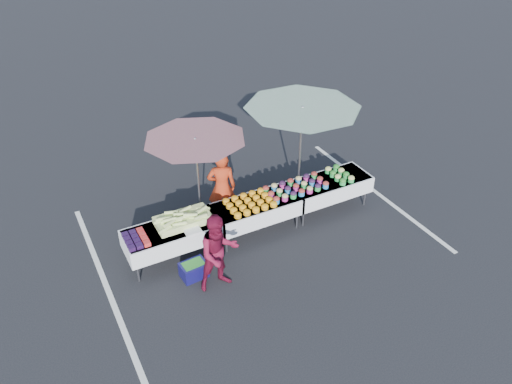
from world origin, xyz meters
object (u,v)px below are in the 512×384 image
table_center (256,209)px  storage_bin (194,270)px  table_left (173,235)px  vendor (222,187)px  umbrella_right (302,116)px  table_right (329,186)px  customer (219,253)px  umbrella_left (196,146)px

table_center → storage_bin: (-1.67, -0.65, -0.42)m
table_left → vendor: bearing=27.5°
umbrella_right → storage_bin: umbrella_right is taller
table_right → customer: size_ratio=1.20×
table_right → table_center: bearing=180.0°
table_center → umbrella_right: size_ratio=0.61×
umbrella_left → customer: bearing=-102.4°
table_left → umbrella_right: umbrella_right is taller
table_left → table_center: (1.80, 0.00, 0.00)m
table_right → storage_bin: bearing=-169.4°
vendor → umbrella_right: umbrella_right is taller
table_center → umbrella_left: (-0.91, 0.80, 1.30)m
customer → umbrella_right: (2.59, 1.48, 1.44)m
table_left → storage_bin: bearing=-78.3°
table_left → customer: bearing=-66.3°
umbrella_left → umbrella_right: 2.24m
customer → umbrella_left: 2.23m
storage_bin → vendor: bearing=43.4°
table_right → umbrella_left: size_ratio=0.90×
customer → umbrella_left: size_ratio=0.74×
table_right → umbrella_left: 3.11m
umbrella_right → storage_bin: bearing=-160.3°
vendor → storage_bin: bearing=69.0°
table_left → vendor: vendor is taller
table_center → umbrella_left: umbrella_left is taller
customer → storage_bin: bearing=130.7°
table_left → storage_bin: (0.13, -0.65, -0.42)m
umbrella_right → table_center: bearing=-162.5°
umbrella_left → storage_bin: size_ratio=4.10×
table_center → umbrella_right: bearing=17.5°
umbrella_right → customer: bearing=-150.2°
table_right → vendor: size_ratio=1.12×
table_left → vendor: (1.37, 0.71, 0.25)m
storage_bin → umbrella_left: bearing=58.1°
table_left → table_center: size_ratio=1.00×
table_left → table_center: bearing=0.0°
table_center → table_right: 1.80m
table_right → umbrella_left: umbrella_left is taller
table_left → table_right: same height
customer → table_left: bearing=116.2°
vendor → umbrella_left: size_ratio=0.80×
storage_bin → customer: bearing=-56.1°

